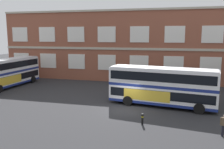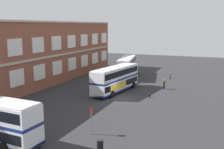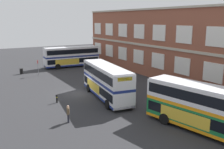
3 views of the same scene
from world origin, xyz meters
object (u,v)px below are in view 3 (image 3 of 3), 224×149
Objects in this scene: station_litter_bin at (21,71)px; safety_bollard_east at (57,99)px; waiting_passenger at (68,113)px; double_decker_middle at (106,81)px; double_decker_near at (72,56)px; double_decker_far at (206,108)px; bus_stand_flag at (38,66)px.

station_litter_bin reaches higher than safety_bollard_east.
station_litter_bin is at bearing 178.73° from waiting_passenger.
double_decker_middle reaches higher than safety_bollard_east.
waiting_passenger is (26.64, -10.97, -1.22)m from double_decker_near.
waiting_passenger is at bearing -54.53° from double_decker_middle.
waiting_passenger is (-7.96, -9.42, -1.22)m from double_decker_far.
bus_stand_flag is 15.75m from safety_bollard_east.
double_decker_middle is 11.85× the size of safety_bollard_east.
station_litter_bin is 1.08× the size of safety_bollard_east.
waiting_passenger is at bearing -130.20° from double_decker_far.
double_decker_middle is at bearing 13.47° from bus_stand_flag.
double_decker_middle reaches higher than station_litter_bin.
double_decker_far is 4.18× the size of bus_stand_flag.
station_litter_bin is at bearing -164.76° from double_decker_far.
double_decker_far is at bearing 12.55° from bus_stand_flag.
safety_bollard_east is (-14.09, -8.51, -1.66)m from double_decker_far.
double_decker_far is 12.40m from waiting_passenger.
double_decker_near is at bearing 157.62° from waiting_passenger.
double_decker_near reaches higher than bus_stand_flag.
waiting_passenger is 6.21m from safety_bollard_east.
double_decker_near is at bearing 121.12° from bus_stand_flag.
safety_bollard_east is (15.59, -1.90, -1.14)m from bus_stand_flag.
double_decker_middle is 8.50m from waiting_passenger.
station_litter_bin is (-32.57, -8.87, -1.63)m from double_decker_far.
bus_stand_flag reaches higher than waiting_passenger.
station_litter_bin is 18.48m from safety_bollard_east.
bus_stand_flag is at bearing 38.15° from station_litter_bin.
double_decker_near is 6.55× the size of waiting_passenger.
safety_bollard_east is at bearing -101.91° from double_decker_middle.
double_decker_far is (34.60, -1.55, 0.00)m from double_decker_near.
safety_bollard_east is at bearing -148.88° from double_decker_far.
waiting_passenger is at bearing -7.38° from bus_stand_flag.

